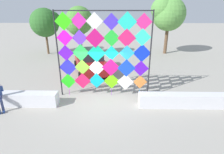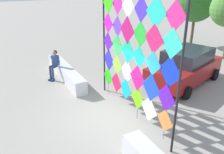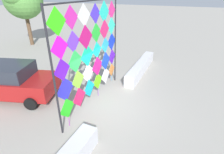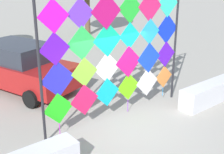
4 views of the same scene
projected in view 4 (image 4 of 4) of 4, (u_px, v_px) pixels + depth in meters
name	position (u px, v px, depth m)	size (l,w,h in m)	color
ground	(130.00, 129.00, 8.45)	(120.00, 120.00, 0.00)	#9E998E
kite_display_rack	(119.00, 34.00, 8.33)	(4.87, 0.17, 4.54)	#232328
parked_car	(20.00, 66.00, 11.05)	(3.16, 4.79, 1.72)	maroon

